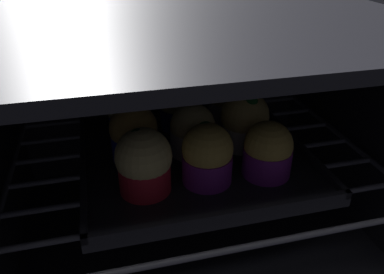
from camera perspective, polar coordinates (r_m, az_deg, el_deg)
The scene contains 12 objects.
oven_cavity at distance 61.46cm, azimuth -0.81°, elevation 1.08°, with size 59.00×47.00×37.00cm.
oven_rack at distance 59.61cm, azimuth 0.17°, elevation -3.66°, with size 54.80×42.00×0.80cm.
baking_tray at distance 59.62cm, azimuth -0.00°, elevation -2.43°, with size 33.33×33.33×2.20cm.
muffin_row0_col0 at distance 49.05cm, azimuth -7.18°, elevation -3.74°, with size 7.30×7.30×8.76cm.
muffin_row0_col1 at distance 50.67cm, azimuth 2.64°, elevation -2.64°, with size 6.79×6.79×8.43cm.
muffin_row0_col2 at distance 53.20cm, azimuth 11.19°, elevation -2.07°, with size 6.74×6.74×7.86cm.
muffin_row1_col0 at distance 56.26cm, azimuth -8.62°, elevation 0.44°, with size 7.00×7.00×8.48cm.
muffin_row1_col1 at distance 57.30cm, azimuth 0.11°, elevation 0.87°, with size 6.79×6.79×7.85cm.
muffin_row1_col2 at distance 59.29cm, azimuth 7.82°, elevation 2.39°, with size 7.38×7.38×9.08cm.
muffin_row2_col0 at distance 63.38cm, azimuth -9.34°, elevation 3.82°, with size 7.29×7.29×8.77cm.
muffin_row2_col1 at distance 64.75cm, azimuth -1.72°, elevation 4.66°, with size 7.08×7.08×8.39cm.
muffin_row2_col2 at distance 67.20cm, azimuth 5.32°, elevation 5.54°, with size 6.92×6.92×8.88cm.
Camera 1 is at (-12.58, -26.65, 45.65)cm, focal length 35.91 mm.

